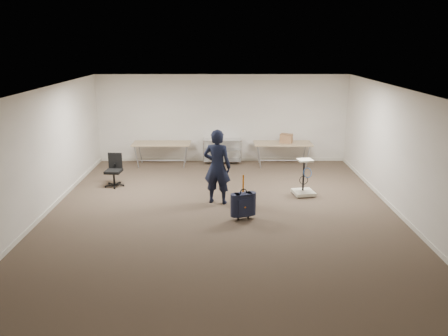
{
  "coord_description": "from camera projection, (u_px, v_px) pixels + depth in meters",
  "views": [
    {
      "loc": [
        0.02,
        -9.38,
        3.79
      ],
      "look_at": [
        0.05,
        0.3,
        0.97
      ],
      "focal_mm": 35.0,
      "sensor_mm": 36.0,
      "label": 1
    }
  ],
  "objects": [
    {
      "name": "folding_table_left",
      "position": [
        162.0,
        144.0,
        13.67
      ],
      "size": [
        1.8,
        0.75,
        0.73
      ],
      "color": "tan",
      "rests_on": "ground"
    },
    {
      "name": "office_chair",
      "position": [
        114.0,
        176.0,
        11.83
      ],
      "size": [
        0.54,
        0.54,
        0.88
      ],
      "color": "black",
      "rests_on": "ground"
    },
    {
      "name": "room_shell",
      "position": [
        222.0,
        190.0,
        11.38
      ],
      "size": [
        8.0,
        9.0,
        9.0
      ],
      "color": "beige",
      "rests_on": "ground"
    },
    {
      "name": "cardboard_box",
      "position": [
        286.0,
        138.0,
        13.65
      ],
      "size": [
        0.44,
        0.38,
        0.27
      ],
      "primitive_type": "cube",
      "rotation": [
        0.0,
        0.0,
        -0.35
      ],
      "color": "#926043",
      "rests_on": "folding_table_right"
    },
    {
      "name": "folding_table_right",
      "position": [
        283.0,
        144.0,
        13.68
      ],
      "size": [
        1.8,
        0.75,
        0.73
      ],
      "color": "tan",
      "rests_on": "ground"
    },
    {
      "name": "wire_shelf",
      "position": [
        222.0,
        150.0,
        13.98
      ],
      "size": [
        1.22,
        0.47,
        0.8
      ],
      "color": "silver",
      "rests_on": "ground"
    },
    {
      "name": "person",
      "position": [
        217.0,
        167.0,
        10.4
      ],
      "size": [
        0.75,
        0.58,
        1.82
      ],
      "primitive_type": "imported",
      "rotation": [
        0.0,
        0.0,
        2.9
      ],
      "color": "black",
      "rests_on": "ground"
    },
    {
      "name": "suitcase",
      "position": [
        243.0,
        205.0,
        9.56
      ],
      "size": [
        0.42,
        0.32,
        1.02
      ],
      "color": "#162131",
      "rests_on": "ground"
    },
    {
      "name": "ground",
      "position": [
        222.0,
        212.0,
        10.07
      ],
      "size": [
        9.0,
        9.0,
        0.0
      ],
      "primitive_type": "plane",
      "color": "#413427",
      "rests_on": "ground"
    },
    {
      "name": "equipment_cart",
      "position": [
        304.0,
        186.0,
        11.13
      ],
      "size": [
        0.59,
        0.59,
        0.94
      ],
      "color": "silver",
      "rests_on": "ground"
    }
  ]
}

